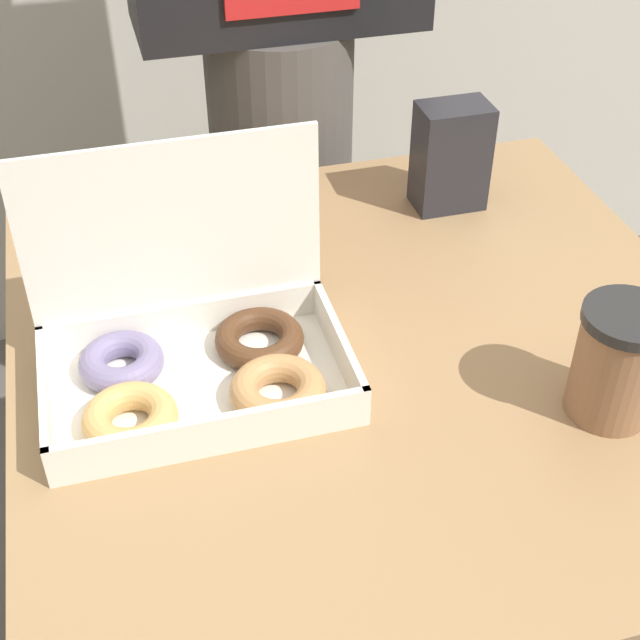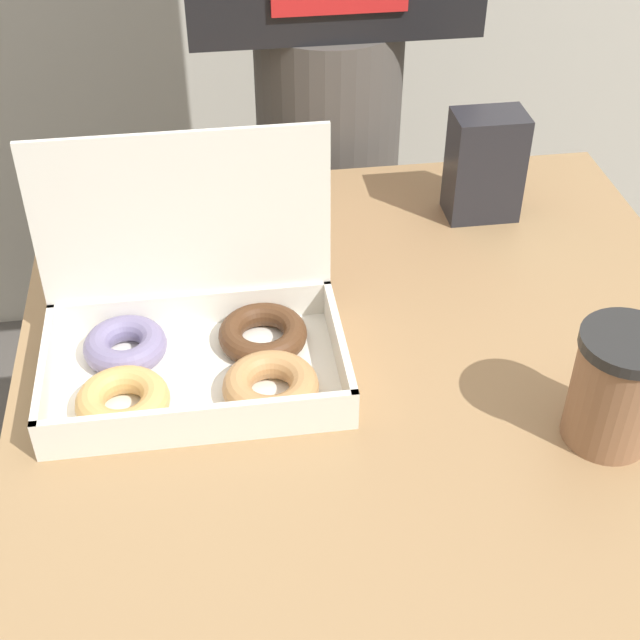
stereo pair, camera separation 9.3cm
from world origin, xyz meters
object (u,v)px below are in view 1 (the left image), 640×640
donut_box (196,353)px  napkin_holder (451,156)px  person_customer (278,29)px  coffee_cup (618,362)px

donut_box → napkin_holder: 0.48m
napkin_holder → donut_box: bearing=-145.3°
napkin_holder → person_customer: bearing=116.7°
coffee_cup → person_customer: size_ratio=0.07×
donut_box → person_customer: person_customer is taller
donut_box → coffee_cup: donut_box is taller
napkin_holder → person_customer: person_customer is taller
donut_box → napkin_holder: (0.39, 0.27, 0.03)m
coffee_cup → person_customer: (-0.17, 0.75, 0.08)m
donut_box → person_customer: (0.23, 0.59, 0.11)m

